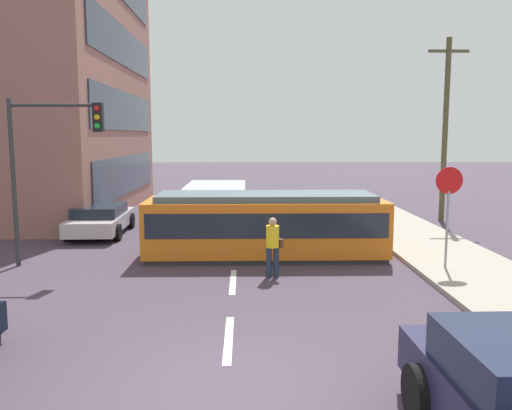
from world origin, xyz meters
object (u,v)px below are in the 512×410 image
object	(u,v)px
traffic_light_mast	(49,150)
streetcar_tram	(265,224)
stop_sign	(449,196)
city_bus	(215,204)
parked_sedan_mid	(101,219)
utility_pole_mid	(445,127)
pedestrian_crossing	(273,244)

from	to	relation	value
traffic_light_mast	streetcar_tram	bearing A→B (deg)	9.81
streetcar_tram	stop_sign	world-z (taller)	stop_sign
city_bus	parked_sedan_mid	distance (m)	4.66
stop_sign	parked_sedan_mid	bearing A→B (deg)	151.96
parked_sedan_mid	traffic_light_mast	size ratio (longest dim) A/B	0.92
city_bus	stop_sign	world-z (taller)	stop_sign
utility_pole_mid	traffic_light_mast	bearing A→B (deg)	-151.22
streetcar_tram	stop_sign	bearing A→B (deg)	-22.71
stop_sign	traffic_light_mast	xyz separation A→B (m)	(-11.46, 1.02, 1.28)
traffic_light_mast	utility_pole_mid	distance (m)	16.88
traffic_light_mast	utility_pole_mid	world-z (taller)	utility_pole_mid
stop_sign	traffic_light_mast	distance (m)	11.58
parked_sedan_mid	utility_pole_mid	bearing A→B (deg)	11.69
parked_sedan_mid	stop_sign	world-z (taller)	stop_sign
parked_sedan_mid	utility_pole_mid	distance (m)	15.49
city_bus	utility_pole_mid	bearing A→B (deg)	9.85
streetcar_tram	utility_pole_mid	xyz separation A→B (m)	(8.38, 7.01, 3.21)
pedestrian_crossing	parked_sedan_mid	xyz separation A→B (m)	(-6.45, 6.51, -0.32)
stop_sign	utility_pole_mid	bearing A→B (deg)	70.07
parked_sedan_mid	stop_sign	xyz separation A→B (m)	(11.43, -6.08, 1.57)
streetcar_tram	parked_sedan_mid	world-z (taller)	streetcar_tram
stop_sign	utility_pole_mid	size ratio (longest dim) A/B	0.35
streetcar_tram	utility_pole_mid	world-z (taller)	utility_pole_mid
streetcar_tram	city_bus	distance (m)	5.56
stop_sign	utility_pole_mid	distance (m)	9.94
city_bus	utility_pole_mid	xyz separation A→B (m)	(10.27, 1.78, 3.24)
parked_sedan_mid	streetcar_tram	bearing A→B (deg)	-31.95
stop_sign	utility_pole_mid	xyz separation A→B (m)	(3.31, 9.13, 2.09)
parked_sedan_mid	utility_pole_mid	size ratio (longest dim) A/B	0.56
utility_pole_mid	stop_sign	bearing A→B (deg)	-109.93
utility_pole_mid	streetcar_tram	bearing A→B (deg)	-140.09
pedestrian_crossing	utility_pole_mid	bearing A→B (deg)	49.10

